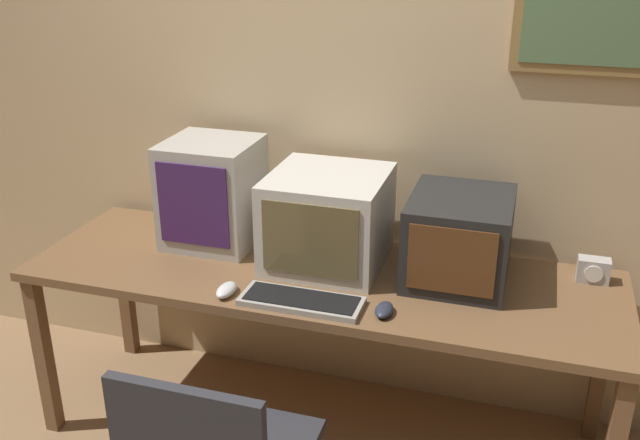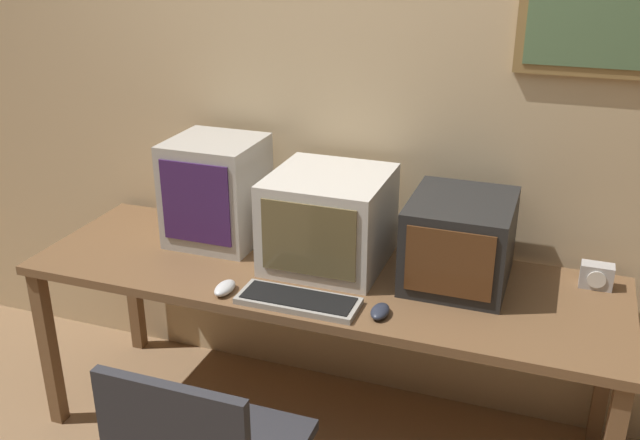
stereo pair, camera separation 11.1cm
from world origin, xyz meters
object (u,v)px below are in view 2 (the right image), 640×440
object	(u,v)px
monitor_left	(217,191)
monitor_right	(460,241)
mouse_near_keyboard	(380,311)
mouse_far_corner	(225,288)
keyboard_main	(298,301)
monitor_center	(328,219)
desk_clock	(597,276)

from	to	relation	value
monitor_left	monitor_right	bearing A→B (deg)	-1.79
monitor_left	mouse_near_keyboard	distance (m)	0.92
monitor_left	mouse_far_corner	xyz separation A→B (m)	(0.24, -0.42, -0.20)
keyboard_main	mouse_near_keyboard	world-z (taller)	mouse_near_keyboard
keyboard_main	monitor_center	bearing A→B (deg)	92.58
mouse_far_corner	monitor_right	bearing A→B (deg)	26.69
monitor_left	monitor_right	xyz separation A→B (m)	(1.01, -0.03, -0.06)
mouse_far_corner	monitor_left	bearing A→B (deg)	119.72
monitor_right	desk_clock	distance (m)	0.52
mouse_near_keyboard	monitor_left	bearing A→B (deg)	154.44
keyboard_main	mouse_near_keyboard	bearing A→B (deg)	3.31
monitor_center	desk_clock	distance (m)	1.02
monitor_right	desk_clock	size ratio (longest dim) A/B	3.80
keyboard_main	desk_clock	size ratio (longest dim) A/B	3.72
monitor_center	desk_clock	size ratio (longest dim) A/B	3.95
monitor_center	mouse_near_keyboard	bearing A→B (deg)	-47.83
monitor_right	keyboard_main	bearing A→B (deg)	-142.78
keyboard_main	monitor_right	bearing A→B (deg)	37.22
monitor_center	mouse_far_corner	size ratio (longest dim) A/B	3.89
mouse_near_keyboard	desk_clock	distance (m)	0.84
monitor_left	mouse_far_corner	bearing A→B (deg)	-60.28
mouse_far_corner	keyboard_main	bearing A→B (deg)	2.94
keyboard_main	desk_clock	bearing A→B (deg)	26.39
monitor_center	monitor_right	bearing A→B (deg)	1.79
monitor_left	monitor_right	distance (m)	1.01
monitor_center	monitor_right	world-z (taller)	monitor_center
monitor_right	mouse_near_keyboard	size ratio (longest dim) A/B	4.07
mouse_near_keyboard	mouse_far_corner	size ratio (longest dim) A/B	0.92
monitor_center	desk_clock	xyz separation A→B (m)	(1.00, 0.13, -0.14)
monitor_left	monitor_right	size ratio (longest dim) A/B	0.98
mouse_near_keyboard	mouse_far_corner	bearing A→B (deg)	-176.87
monitor_left	monitor_center	world-z (taller)	monitor_left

